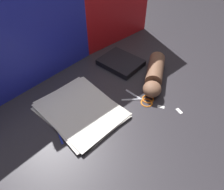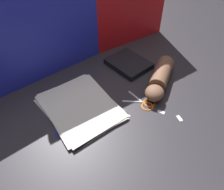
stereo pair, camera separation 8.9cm
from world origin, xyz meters
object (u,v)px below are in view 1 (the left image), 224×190
(book_closed, at_px, (121,62))
(hand_forearm, at_px, (155,74))
(scissors, at_px, (143,99))
(paper_stack, at_px, (81,110))

(book_closed, relative_size, hand_forearm, 0.74)
(scissors, bearing_deg, book_closed, 63.14)
(hand_forearm, bearing_deg, book_closed, 94.12)
(book_closed, xyz_separation_m, scissors, (-0.12, -0.24, -0.01))
(scissors, height_order, hand_forearm, hand_forearm)
(paper_stack, relative_size, hand_forearm, 1.24)
(book_closed, relative_size, scissors, 1.46)
(scissors, xyz_separation_m, hand_forearm, (0.14, 0.04, 0.03))
(book_closed, bearing_deg, paper_stack, -165.20)
(paper_stack, distance_m, hand_forearm, 0.38)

